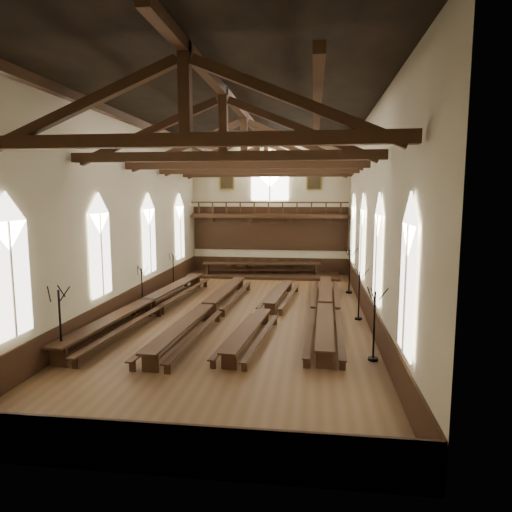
{
  "coord_description": "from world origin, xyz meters",
  "views": [
    {
      "loc": [
        3.3,
        -21.75,
        6.0
      ],
      "look_at": [
        0.38,
        1.5,
        2.85
      ],
      "focal_mm": 32.0,
      "sensor_mm": 36.0,
      "label": 1
    }
  ],
  "objects_px": {
    "dais": "(262,275)",
    "refectory_row_c": "(267,310)",
    "candelabrum_right_far": "(349,279)",
    "candelabrum_left_mid": "(142,296)",
    "candelabrum_left_near": "(61,340)",
    "high_table": "(262,264)",
    "refectory_row_a": "(148,303)",
    "candelabrum_left_far": "(174,278)",
    "refectory_row_d": "(325,306)",
    "refectory_row_b": "(208,308)",
    "candelabrum_right_mid": "(359,304)",
    "candelabrum_right_near": "(374,339)"
  },
  "relations": [
    {
      "from": "dais",
      "to": "refectory_row_c",
      "type": "bearing_deg",
      "value": -82.26
    },
    {
      "from": "candelabrum_right_far",
      "to": "candelabrum_left_mid",
      "type": "bearing_deg",
      "value": -153.59
    },
    {
      "from": "candelabrum_left_near",
      "to": "high_table",
      "type": "bearing_deg",
      "value": 74.53
    },
    {
      "from": "refectory_row_a",
      "to": "candelabrum_left_near",
      "type": "distance_m",
      "value": 6.84
    },
    {
      "from": "candelabrum_left_near",
      "to": "candelabrum_left_mid",
      "type": "distance_m",
      "value": 7.79
    },
    {
      "from": "refectory_row_a",
      "to": "high_table",
      "type": "bearing_deg",
      "value": 69.15
    },
    {
      "from": "candelabrum_left_far",
      "to": "refectory_row_d",
      "type": "bearing_deg",
      "value": -30.89
    },
    {
      "from": "candelabrum_left_near",
      "to": "candelabrum_right_far",
      "type": "height_order",
      "value": "candelabrum_left_near"
    },
    {
      "from": "refectory_row_d",
      "to": "refectory_row_a",
      "type": "bearing_deg",
      "value": -175.42
    },
    {
      "from": "refectory_row_b",
      "to": "refectory_row_c",
      "type": "relative_size",
      "value": 1.05
    },
    {
      "from": "dais",
      "to": "candelabrum_left_near",
      "type": "relative_size",
      "value": 4.01
    },
    {
      "from": "refectory_row_c",
      "to": "refectory_row_d",
      "type": "bearing_deg",
      "value": 16.14
    },
    {
      "from": "dais",
      "to": "candelabrum_left_near",
      "type": "distance_m",
      "value": 19.16
    },
    {
      "from": "candelabrum_left_near",
      "to": "refectory_row_a",
      "type": "bearing_deg",
      "value": 84.35
    },
    {
      "from": "refectory_row_b",
      "to": "candelabrum_left_mid",
      "type": "relative_size",
      "value": 6.24
    },
    {
      "from": "refectory_row_d",
      "to": "candelabrum_right_mid",
      "type": "distance_m",
      "value": 1.62
    },
    {
      "from": "candelabrum_left_near",
      "to": "candelabrum_right_far",
      "type": "bearing_deg",
      "value": 50.16
    },
    {
      "from": "candelabrum_left_near",
      "to": "candelabrum_right_near",
      "type": "relative_size",
      "value": 1.04
    },
    {
      "from": "candelabrum_left_mid",
      "to": "candelabrum_right_mid",
      "type": "height_order",
      "value": "candelabrum_right_mid"
    },
    {
      "from": "candelabrum_left_near",
      "to": "candelabrum_left_far",
      "type": "xyz_separation_m",
      "value": [
        0.0,
        13.21,
        -0.16
      ]
    },
    {
      "from": "refectory_row_b",
      "to": "refectory_row_d",
      "type": "distance_m",
      "value": 5.78
    },
    {
      "from": "refectory_row_a",
      "to": "candelabrum_right_near",
      "type": "bearing_deg",
      "value": -26.14
    },
    {
      "from": "candelabrum_left_near",
      "to": "candelabrum_left_mid",
      "type": "relative_size",
      "value": 1.22
    },
    {
      "from": "refectory_row_a",
      "to": "candelabrum_left_near",
      "type": "height_order",
      "value": "candelabrum_left_near"
    },
    {
      "from": "refectory_row_a",
      "to": "high_table",
      "type": "relative_size",
      "value": 1.74
    },
    {
      "from": "candelabrum_left_mid",
      "to": "candelabrum_right_far",
      "type": "xyz_separation_m",
      "value": [
        11.1,
        5.51,
        0.15
      ]
    },
    {
      "from": "refectory_row_a",
      "to": "candelabrum_right_far",
      "type": "xyz_separation_m",
      "value": [
        10.43,
        6.5,
        0.26
      ]
    },
    {
      "from": "refectory_row_a",
      "to": "refectory_row_d",
      "type": "xyz_separation_m",
      "value": [
        8.84,
        0.71,
        -0.05
      ]
    },
    {
      "from": "refectory_row_c",
      "to": "refectory_row_d",
      "type": "xyz_separation_m",
      "value": [
        2.81,
        0.81,
        0.05
      ]
    },
    {
      "from": "refectory_row_c",
      "to": "candelabrum_right_mid",
      "type": "xyz_separation_m",
      "value": [
        4.4,
        0.56,
        0.27
      ]
    },
    {
      "from": "refectory_row_b",
      "to": "candelabrum_right_near",
      "type": "bearing_deg",
      "value": -33.35
    },
    {
      "from": "candelabrum_right_far",
      "to": "refectory_row_d",
      "type": "bearing_deg",
      "value": -105.31
    },
    {
      "from": "refectory_row_c",
      "to": "candelabrum_right_near",
      "type": "distance_m",
      "value": 6.67
    },
    {
      "from": "candelabrum_right_near",
      "to": "candelabrum_right_far",
      "type": "xyz_separation_m",
      "value": [
        -0.0,
        11.62,
        0.03
      ]
    },
    {
      "from": "high_table",
      "to": "candelabrum_right_near",
      "type": "bearing_deg",
      "value": -70.32
    },
    {
      "from": "high_table",
      "to": "candelabrum_left_mid",
      "type": "distance_m",
      "value": 11.82
    },
    {
      "from": "dais",
      "to": "refectory_row_b",
      "type": "bearing_deg",
      "value": -96.11
    },
    {
      "from": "refectory_row_d",
      "to": "candelabrum_right_far",
      "type": "distance_m",
      "value": 6.01
    },
    {
      "from": "dais",
      "to": "candelabrum_right_far",
      "type": "xyz_separation_m",
      "value": [
        5.99,
        -5.14,
        0.76
      ]
    },
    {
      "from": "candelabrum_left_far",
      "to": "candelabrum_right_far",
      "type": "height_order",
      "value": "candelabrum_right_far"
    },
    {
      "from": "refectory_row_a",
      "to": "candelabrum_right_near",
      "type": "height_order",
      "value": "candelabrum_right_near"
    },
    {
      "from": "refectory_row_b",
      "to": "candelabrum_left_near",
      "type": "bearing_deg",
      "value": -120.58
    },
    {
      "from": "refectory_row_a",
      "to": "candelabrum_right_near",
      "type": "xyz_separation_m",
      "value": [
        10.43,
        -5.12,
        0.23
      ]
    },
    {
      "from": "refectory_row_d",
      "to": "candelabrum_right_near",
      "type": "relative_size",
      "value": 5.31
    },
    {
      "from": "candelabrum_left_near",
      "to": "candelabrum_right_near",
      "type": "distance_m",
      "value": 11.23
    },
    {
      "from": "refectory_row_c",
      "to": "dais",
      "type": "relative_size",
      "value": 1.21
    },
    {
      "from": "high_table",
      "to": "candelabrum_right_mid",
      "type": "xyz_separation_m",
      "value": [
        5.99,
        -11.19,
        -0.13
      ]
    },
    {
      "from": "candelabrum_right_mid",
      "to": "candelabrum_right_far",
      "type": "xyz_separation_m",
      "value": [
        -0.0,
        6.05,
        0.1
      ]
    },
    {
      "from": "candelabrum_left_mid",
      "to": "refectory_row_d",
      "type": "bearing_deg",
      "value": -1.68
    },
    {
      "from": "refectory_row_c",
      "to": "high_table",
      "type": "distance_m",
      "value": 11.86
    }
  ]
}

